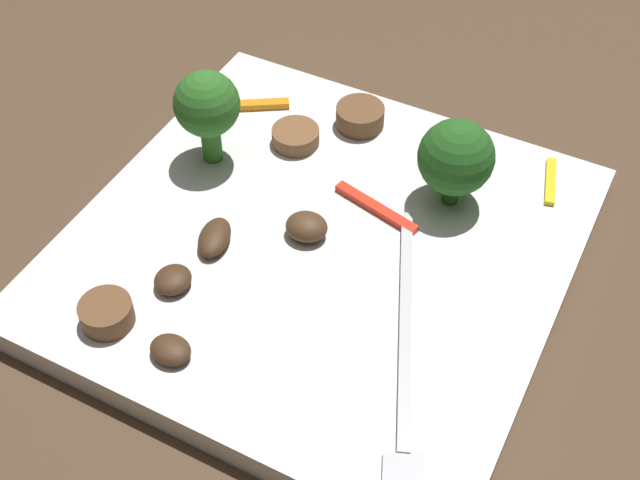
# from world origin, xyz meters

# --- Properties ---
(ground_plane) EXTENTS (1.40, 1.40, 0.00)m
(ground_plane) POSITION_xyz_m (0.00, 0.00, 0.00)
(ground_plane) COLOR #4C3826
(plate) EXTENTS (0.26, 0.26, 0.02)m
(plate) POSITION_xyz_m (0.00, 0.00, 0.01)
(plate) COLOR white
(plate) RESTS_ON ground_plane
(fork) EXTENTS (0.17, 0.08, 0.00)m
(fork) POSITION_xyz_m (0.06, 0.08, 0.02)
(fork) COLOR silver
(fork) RESTS_ON plate
(broccoli_floret_0) EXTENTS (0.04, 0.04, 0.06)m
(broccoli_floret_0) POSITION_xyz_m (-0.03, -0.09, 0.06)
(broccoli_floret_0) COLOR #347525
(broccoli_floret_0) RESTS_ON plate
(broccoli_floret_1) EXTENTS (0.04, 0.04, 0.05)m
(broccoli_floret_1) POSITION_xyz_m (-0.06, 0.05, 0.05)
(broccoli_floret_1) COLOR #296420
(broccoli_floret_1) RESTS_ON plate
(sausage_slice_0) EXTENTS (0.03, 0.03, 0.01)m
(sausage_slice_0) POSITION_xyz_m (0.10, -0.07, 0.02)
(sausage_slice_0) COLOR brown
(sausage_slice_0) RESTS_ON plate
(sausage_slice_1) EXTENTS (0.04, 0.04, 0.01)m
(sausage_slice_1) POSITION_xyz_m (-0.06, -0.05, 0.02)
(sausage_slice_1) COLOR brown
(sausage_slice_1) RESTS_ON plate
(sausage_slice_2) EXTENTS (0.04, 0.04, 0.01)m
(sausage_slice_2) POSITION_xyz_m (-0.10, -0.02, 0.02)
(sausage_slice_2) COLOR brown
(sausage_slice_2) RESTS_ON plate
(mushroom_0) EXTENTS (0.02, 0.03, 0.01)m
(mushroom_0) POSITION_xyz_m (-0.00, -0.01, 0.02)
(mushroom_0) COLOR #4C331E
(mushroom_0) RESTS_ON plate
(mushroom_1) EXTENTS (0.02, 0.02, 0.01)m
(mushroom_1) POSITION_xyz_m (0.10, -0.03, 0.02)
(mushroom_1) COLOR #422B19
(mushroom_1) RESTS_ON plate
(mushroom_2) EXTENTS (0.02, 0.02, 0.01)m
(mushroom_2) POSITION_xyz_m (0.06, -0.05, 0.02)
(mushroom_2) COLOR #422B19
(mushroom_2) RESTS_ON plate
(mushroom_3) EXTENTS (0.03, 0.02, 0.01)m
(mushroom_3) POSITION_xyz_m (0.03, -0.05, 0.02)
(mushroom_3) COLOR #422B19
(mushroom_3) RESTS_ON plate
(pepper_strip_0) EXTENTS (0.04, 0.02, 0.00)m
(pepper_strip_0) POSITION_xyz_m (-0.10, 0.10, 0.02)
(pepper_strip_0) COLOR yellow
(pepper_strip_0) RESTS_ON plate
(pepper_strip_1) EXTENTS (0.04, 0.05, 0.00)m
(pepper_strip_1) POSITION_xyz_m (-0.08, -0.09, 0.02)
(pepper_strip_1) COLOR orange
(pepper_strip_1) RESTS_ON plate
(pepper_strip_2) EXTENTS (0.02, 0.05, 0.00)m
(pepper_strip_2) POSITION_xyz_m (-0.03, 0.02, 0.02)
(pepper_strip_2) COLOR red
(pepper_strip_2) RESTS_ON plate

